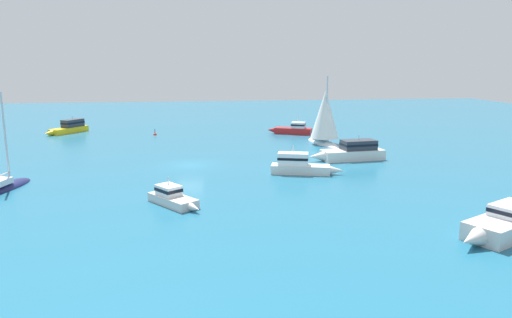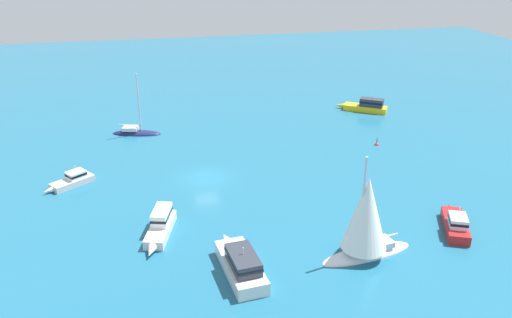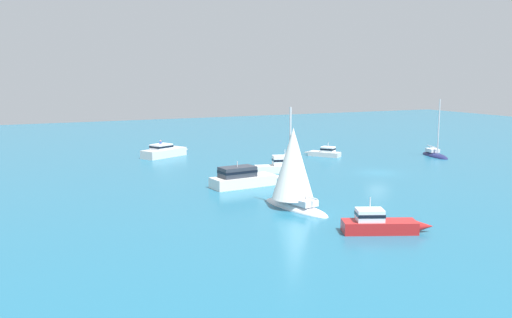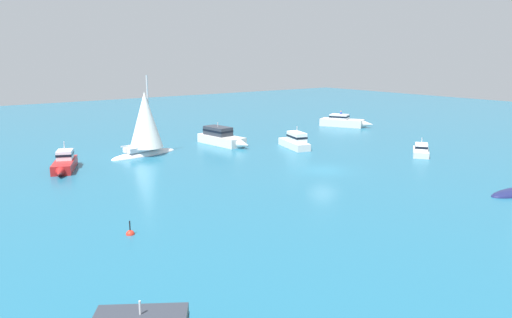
% 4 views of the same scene
% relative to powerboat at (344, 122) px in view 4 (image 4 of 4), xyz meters
% --- Properties ---
extents(ground_plane, '(164.06, 164.06, 0.00)m').
position_rel_powerboat_xyz_m(ground_plane, '(-22.45, -18.55, -0.74)').
color(ground_plane, '#1E607F').
extents(powerboat, '(5.17, 7.81, 2.30)m').
position_rel_powerboat_xyz_m(powerboat, '(0.00, 0.00, 0.00)').
color(powerboat, silver).
rests_on(powerboat, ground).
extents(ketch_1, '(8.15, 4.12, 9.04)m').
position_rel_powerboat_xyz_m(ketch_1, '(-32.75, -1.69, 2.36)').
color(ketch_1, white).
rests_on(ketch_1, ground).
extents(motor_cruiser_1, '(3.05, 6.78, 2.65)m').
position_rel_powerboat_xyz_m(motor_cruiser_1, '(-17.29, -8.45, 0.05)').
color(motor_cruiser_1, silver).
rests_on(motor_cruiser_1, ground).
extents(motor_cruiser_2, '(3.82, 6.53, 2.60)m').
position_rel_powerboat_xyz_m(motor_cruiser_2, '(-41.97, -3.72, -0.08)').
color(motor_cruiser_2, '#B21E1E').
rests_on(motor_cruiser_2, ground).
extents(powerboat_1, '(3.03, 8.32, 2.63)m').
position_rel_powerboat_xyz_m(powerboat_1, '(-22.84, -1.51, 0.13)').
color(powerboat_1, silver).
rests_on(powerboat_1, ground).
extents(launch, '(4.93, 4.01, 1.98)m').
position_rel_powerboat_xyz_m(launch, '(-9.02, -19.80, -0.20)').
color(launch, silver).
rests_on(launch, ground).
extents(channel_buoy, '(0.54, 0.54, 1.14)m').
position_rel_powerboat_xyz_m(channel_buoy, '(-43.70, -23.46, -0.72)').
color(channel_buoy, red).
rests_on(channel_buoy, ground).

